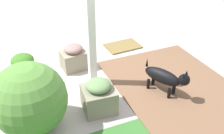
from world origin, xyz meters
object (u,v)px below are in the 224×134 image
stone_planter_nearest (74,57)px  round_shrub (29,99)px  dog (165,77)px  porch_pillar (91,24)px  doormat (123,46)px  terracotta_pot_broad (23,63)px  stone_planter_mid (99,96)px

stone_planter_nearest → round_shrub: (0.91, 1.24, 0.25)m
dog → porch_pillar: bearing=-37.5°
porch_pillar → dog: size_ratio=2.89×
porch_pillar → doormat: porch_pillar is taller
porch_pillar → terracotta_pot_broad: bearing=-35.0°
stone_planter_nearest → dog: 1.65m
porch_pillar → stone_planter_nearest: 1.01m
porch_pillar → stone_planter_mid: bearing=77.5°
terracotta_pot_broad → doormat: 2.04m
stone_planter_nearest → doormat: stone_planter_nearest is taller
terracotta_pot_broad → doormat: terracotta_pot_broad is taller
stone_planter_mid → terracotta_pot_broad: stone_planter_mid is taller
stone_planter_mid → round_shrub: size_ratio=0.52×
stone_planter_mid → dog: (-1.06, 0.05, 0.07)m
round_shrub → terracotta_pot_broad: 1.39m
dog → stone_planter_mid: bearing=-2.5°
porch_pillar → round_shrub: size_ratio=2.20×
doormat → dog: bearing=86.7°
stone_planter_nearest → stone_planter_mid: size_ratio=0.96×
terracotta_pot_broad → doormat: bearing=-171.9°
doormat → porch_pillar: bearing=44.3°
stone_planter_mid → round_shrub: (0.91, 0.02, 0.25)m
stone_planter_mid → terracotta_pot_broad: 1.60m
porch_pillar → dog: (-0.91, 0.70, -0.74)m
dog → doormat: dog is taller
round_shrub → dog: bearing=179.1°
stone_planter_mid → dog: dog is taller
stone_planter_nearest → doormat: size_ratio=0.67×
terracotta_pot_broad → dog: size_ratio=0.54×
doormat → stone_planter_nearest: bearing=19.8°
stone_planter_nearest → terracotta_pot_broad: bearing=-8.7°
porch_pillar → dog: 1.37m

